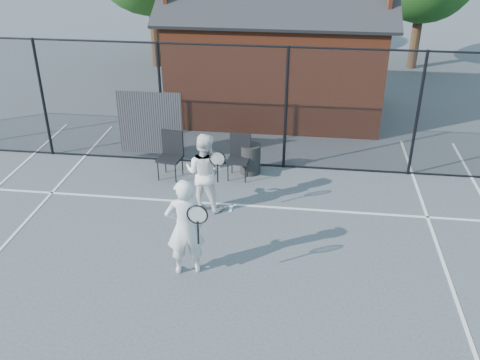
# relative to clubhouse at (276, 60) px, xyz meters

# --- Properties ---
(ground) EXTENTS (80.00, 80.00, 0.00)m
(ground) POSITION_rel_clubhouse_xyz_m (-0.50, -9.00, -1.61)
(ground) COLOR #41454A
(ground) RESTS_ON ground
(court_lines) EXTENTS (11.02, 18.00, 0.01)m
(court_lines) POSITION_rel_clubhouse_xyz_m (-0.50, -10.32, -1.60)
(court_lines) COLOR silver
(court_lines) RESTS_ON ground
(fence) EXTENTS (22.04, 3.00, 3.00)m
(fence) POSITION_rel_clubhouse_xyz_m (-0.80, -4.00, -0.16)
(fence) COLOR black
(fence) RESTS_ON ground
(clubhouse) EXTENTS (6.50, 4.36, 4.19)m
(clubhouse) POSITION_rel_clubhouse_xyz_m (0.00, 0.00, 0.00)
(clubhouse) COLOR maroon
(clubhouse) RESTS_ON ground
(player_front) EXTENTS (0.86, 0.69, 1.82)m
(player_front) POSITION_rel_clubhouse_xyz_m (-0.96, -8.40, -0.69)
(player_front) COLOR silver
(player_front) RESTS_ON ground
(player_back) EXTENTS (0.97, 0.79, 1.70)m
(player_back) POSITION_rel_clubhouse_xyz_m (-1.05, -6.18, -0.75)
(player_back) COLOR white
(player_back) RESTS_ON ground
(chair_left) EXTENTS (0.60, 0.62, 1.09)m
(chair_left) POSITION_rel_clubhouse_xyz_m (-2.13, -4.90, -1.06)
(chair_left) COLOR black
(chair_left) RESTS_ON ground
(chair_right) EXTENTS (0.54, 0.56, 1.03)m
(chair_right) POSITION_rel_clubhouse_xyz_m (-0.53, -4.72, -1.09)
(chair_right) COLOR black
(chair_right) RESTS_ON ground
(waste_bin) EXTENTS (0.56, 0.56, 0.72)m
(waste_bin) POSITION_rel_clubhouse_xyz_m (-0.29, -4.40, -1.25)
(waste_bin) COLOR black
(waste_bin) RESTS_ON ground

